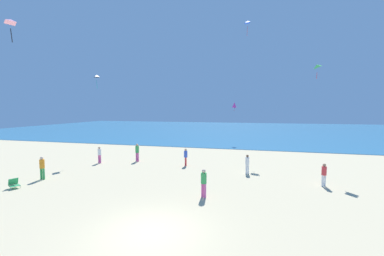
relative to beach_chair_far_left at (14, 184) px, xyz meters
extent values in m
plane|color=#C6B58C|center=(10.99, 6.96, -0.31)|extent=(120.00, 120.00, 0.00)
cube|color=teal|center=(10.99, 48.72, -0.28)|extent=(120.00, 60.00, 0.05)
cube|color=#2D9956|center=(0.11, -0.05, -0.11)|extent=(0.65, 0.69, 0.03)
cube|color=#2D9956|center=(-0.12, 0.05, 0.11)|extent=(0.44, 0.59, 0.46)
cylinder|color=#B7B7BC|center=(0.36, 0.13, -0.21)|extent=(0.02, 0.02, 0.20)
cylinder|color=#B7B7BC|center=(0.13, -0.36, -0.21)|extent=(0.02, 0.02, 0.20)
cylinder|color=white|center=(14.81, 7.37, 0.08)|extent=(0.13, 0.13, 0.77)
cylinder|color=white|center=(14.68, 7.26, 0.08)|extent=(0.13, 0.13, 0.77)
cylinder|color=white|center=(14.75, 7.31, 0.75)|extent=(0.43, 0.43, 0.58)
sphere|color=brown|center=(14.75, 7.31, 1.13)|extent=(0.21, 0.21, 0.21)
cylinder|color=#D8599E|center=(12.29, 1.49, 0.11)|extent=(0.15, 0.15, 0.84)
cylinder|color=#D8599E|center=(12.46, 1.40, 0.11)|extent=(0.15, 0.15, 0.84)
cylinder|color=green|center=(12.38, 1.44, 0.85)|extent=(0.45, 0.45, 0.63)
sphere|color=beige|center=(12.38, 1.44, 1.26)|extent=(0.23, 0.23, 0.23)
cylinder|color=red|center=(9.29, 8.62, 0.09)|extent=(0.14, 0.14, 0.79)
cylinder|color=red|center=(9.21, 8.78, 0.09)|extent=(0.14, 0.14, 0.79)
cylinder|color=blue|center=(9.25, 8.70, 0.78)|extent=(0.42, 0.42, 0.59)
sphere|color=tan|center=(9.25, 8.70, 1.18)|extent=(0.22, 0.22, 0.22)
cylinder|color=green|center=(0.07, 2.04, 0.12)|extent=(0.15, 0.15, 0.85)
cylinder|color=green|center=(0.25, 2.07, 0.12)|extent=(0.15, 0.15, 0.85)
cylinder|color=orange|center=(0.16, 2.05, 0.86)|extent=(0.40, 0.40, 0.64)
sphere|color=beige|center=(0.16, 2.05, 1.28)|extent=(0.23, 0.23, 0.23)
cylinder|color=#D8599E|center=(4.19, 9.30, 0.13)|extent=(0.15, 0.15, 0.88)
cylinder|color=#D8599E|center=(4.00, 9.35, 0.13)|extent=(0.15, 0.15, 0.88)
cylinder|color=green|center=(4.10, 9.32, 0.90)|extent=(0.43, 0.43, 0.66)
sphere|color=tan|center=(4.10, 9.32, 1.33)|extent=(0.24, 0.24, 0.24)
cylinder|color=#D8599E|center=(1.02, 7.75, 0.09)|extent=(0.14, 0.14, 0.79)
cylinder|color=#D8599E|center=(0.84, 7.78, 0.09)|extent=(0.14, 0.14, 0.79)
cylinder|color=white|center=(0.93, 7.77, 0.78)|extent=(0.36, 0.36, 0.59)
sphere|color=tan|center=(0.93, 7.77, 1.18)|extent=(0.22, 0.22, 0.22)
cylinder|color=white|center=(19.87, 5.43, 0.08)|extent=(0.14, 0.14, 0.77)
cylinder|color=white|center=(19.71, 5.35, 0.08)|extent=(0.14, 0.14, 0.77)
cylinder|color=red|center=(19.79, 5.39, 0.75)|extent=(0.42, 0.42, 0.58)
sphere|color=#A87A5B|center=(19.79, 5.39, 1.14)|extent=(0.21, 0.21, 0.21)
cone|color=#DB3DA8|center=(12.47, 23.93, 5.47)|extent=(0.96, 0.97, 0.83)
cylinder|color=red|center=(12.47, 23.93, 4.84)|extent=(0.11, 0.13, 0.59)
pyramid|color=green|center=(20.28, 10.62, 8.50)|extent=(0.72, 0.87, 0.47)
cylinder|color=red|center=(20.33, 10.62, 7.72)|extent=(0.04, 0.04, 0.54)
pyramid|color=blue|center=(14.25, 19.22, 15.61)|extent=(0.90, 0.91, 0.29)
cylinder|color=red|center=(14.26, 19.23, 14.52)|extent=(0.09, 0.09, 1.16)
pyramid|color=pink|center=(5.52, -4.11, 8.41)|extent=(0.46, 0.37, 0.23)
cylinder|color=black|center=(5.52, -4.13, 7.84)|extent=(0.03, 0.08, 0.54)
pyramid|color=black|center=(-0.84, 10.15, 8.32)|extent=(0.64, 0.78, 0.27)
cylinder|color=#1EADAD|center=(-0.83, 10.16, 7.43)|extent=(0.11, 0.05, 0.85)
camera|label=1|loc=(15.05, -11.98, 4.87)|focal=22.36mm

